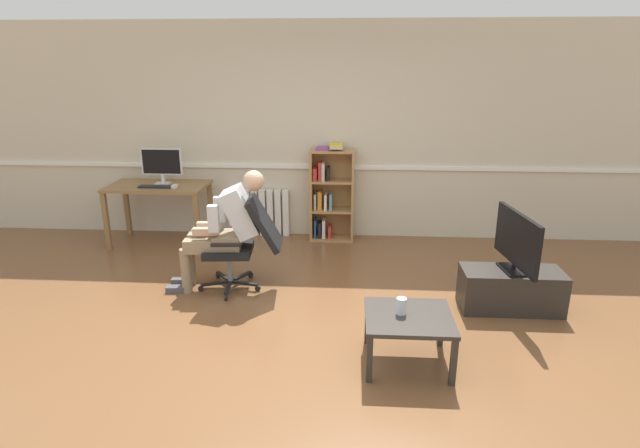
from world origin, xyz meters
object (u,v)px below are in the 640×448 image
Objects in this scene: tv_screen at (517,241)px; person_seated at (225,227)px; computer_desk at (158,193)px; radiator at (259,212)px; tv_stand at (511,290)px; coffee_table at (409,322)px; keyboard at (155,187)px; bookshelf at (329,195)px; drinking_glass at (401,306)px; computer_mouse at (175,186)px; imac_monitor at (162,163)px; office_chair at (245,240)px.

person_seated is at bearing 76.68° from tv_screen.
radiator is (1.18, 0.39, -0.34)m from computer_desk.
tv_stand is (3.89, -1.59, -0.46)m from computer_desk.
tv_stand is 1.40× the size of coffee_table.
keyboard is at bearing 139.39° from coffee_table.
person_seated is 1.45× the size of tv_screen.
tv_stand is (1.77, -1.89, -0.40)m from bookshelf.
drinking_glass is (2.79, -2.53, -0.19)m from computer_desk.
bookshelf is (2.09, 0.43, -0.17)m from keyboard.
coffee_table is at bearing 125.55° from tv_screen.
tv_screen reaches higher than computer_mouse.
keyboard is 1.35m from radiator.
bookshelf reaches higher than tv_stand.
computer_desk is 4.21m from tv_screen.
imac_monitor reaches higher than keyboard.
imac_monitor is (0.05, 0.08, 0.36)m from computer_desk.
keyboard is at bearing 139.10° from drinking_glass.
bookshelf is 2.59m from tv_screen.
keyboard is 2.14m from bookshelf.
radiator is 6.36× the size of drinking_glass.
office_chair is (1.30, -1.36, -0.49)m from imac_monitor.
tv_screen is at bearing 42.73° from coffee_table.
computer_desk is 1.29m from radiator.
imac_monitor reaches higher than computer_desk.
bookshelf is at bearing 5.93° from imac_monitor.
tv_stand is at bearing -46.80° from bookshelf.
computer_mouse is 3.92m from tv_screen.
computer_desk is at bearing 157.71° from tv_stand.
computer_mouse reaches higher than coffee_table.
bookshelf is 1.30× the size of office_chair.
office_chair reaches higher than computer_mouse.
keyboard reaches higher than radiator.
bookshelf is 0.99m from radiator.
keyboard is 4.13m from tv_screen.
tv_screen is at bearing -46.77° from bookshelf.
office_chair is 1.91m from drinking_glass.
tv_screen is (0.00, 0.00, 0.48)m from tv_stand.
computer_mouse is at bearing -141.38° from office_chair.
bookshelf reaches higher than computer_mouse.
person_seated is (1.16, -1.30, 0.00)m from computer_desk.
computer_mouse reaches higher than computer_desk.
office_chair is (1.35, -1.29, -0.13)m from computer_desk.
office_chair is 1.04× the size of tv_stand.
imac_monitor is 5.10× the size of computer_mouse.
computer_mouse is at bearing 136.37° from drinking_glass.
keyboard is 3.74m from coffee_table.
radiator is at bearing 143.80° from tv_stand.
imac_monitor is 0.64× the size of radiator.
computer_mouse is 0.11× the size of office_chair.
radiator is at bearing 15.46° from imac_monitor.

